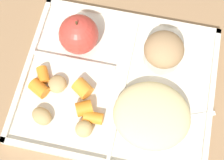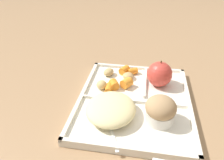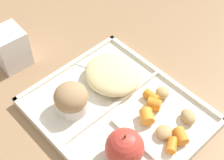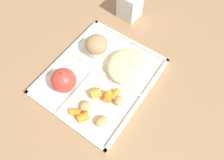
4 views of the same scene
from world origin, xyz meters
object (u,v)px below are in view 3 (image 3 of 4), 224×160
at_px(lunch_tray, 118,113).
at_px(plastic_fork, 104,73).
at_px(green_apple, 125,147).
at_px(bran_muffin, 71,99).
at_px(milk_carton, 11,48).

distance_m(lunch_tray, plastic_fork, 0.11).
relative_size(green_apple, plastic_fork, 0.56).
distance_m(bran_muffin, plastic_fork, 0.12).
height_order(lunch_tray, plastic_fork, lunch_tray).
height_order(green_apple, plastic_fork, green_apple).
height_order(green_apple, bran_muffin, green_apple).
distance_m(green_apple, bran_muffin, 0.15).
relative_size(bran_muffin, plastic_fork, 0.50).
distance_m(lunch_tray, milk_carton, 0.29).
height_order(lunch_tray, green_apple, green_apple).
relative_size(lunch_tray, milk_carton, 3.62).
height_order(lunch_tray, milk_carton, milk_carton).
bearing_deg(bran_muffin, plastic_fork, -76.64).
xyz_separation_m(green_apple, plastic_fork, (0.18, -0.11, -0.03)).
xyz_separation_m(green_apple, bran_muffin, (0.15, -0.00, -0.00)).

